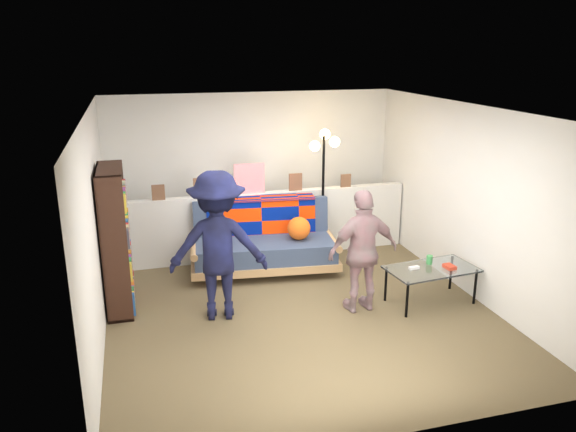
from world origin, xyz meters
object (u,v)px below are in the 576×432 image
at_px(floor_lamp, 324,168).
at_px(person_right, 363,251).
at_px(bookshelf, 116,245).
at_px(futon_sofa, 265,242).
at_px(person_left, 218,246).
at_px(coffee_table, 432,270).

relative_size(floor_lamp, person_right, 1.28).
bearing_deg(person_right, bookshelf, -20.62).
xyz_separation_m(futon_sofa, person_right, (0.84, -1.53, 0.34)).
xyz_separation_m(futon_sofa, person_left, (-0.84, -1.24, 0.47)).
bearing_deg(bookshelf, futon_sofa, 19.31).
height_order(person_left, person_right, person_left).
height_order(floor_lamp, person_right, floor_lamp).
bearing_deg(futon_sofa, coffee_table, -42.34).
bearing_deg(person_left, person_right, 179.75).
distance_m(coffee_table, person_left, 2.64).
bearing_deg(floor_lamp, person_left, -138.77).
height_order(coffee_table, floor_lamp, floor_lamp).
distance_m(futon_sofa, person_left, 1.57).
relative_size(bookshelf, floor_lamp, 0.92).
distance_m(futon_sofa, bookshelf, 2.14).
xyz_separation_m(futon_sofa, bookshelf, (-1.98, -0.69, 0.41)).
bearing_deg(person_left, bookshelf, -15.79).
bearing_deg(bookshelf, coffee_table, -13.47).
xyz_separation_m(bookshelf, coffee_table, (3.72, -0.89, -0.39)).
distance_m(person_left, person_right, 1.71).
xyz_separation_m(futon_sofa, floor_lamp, (0.99, 0.37, 0.95)).
bearing_deg(futon_sofa, person_left, -124.15).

